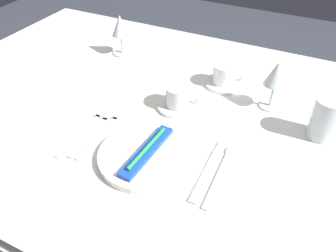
% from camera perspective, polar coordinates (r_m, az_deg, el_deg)
% --- Properties ---
extents(dining_table, '(1.80, 1.11, 0.74)m').
position_cam_1_polar(dining_table, '(1.09, 2.88, -1.81)').
color(dining_table, silver).
rests_on(dining_table, ground).
extents(dinner_plate, '(0.25, 0.25, 0.02)m').
position_cam_1_polar(dinner_plate, '(0.90, -3.41, -4.81)').
color(dinner_plate, white).
rests_on(dinner_plate, dining_table).
extents(toothbrush_package, '(0.05, 0.21, 0.02)m').
position_cam_1_polar(toothbrush_package, '(0.89, -3.45, -4.03)').
color(toothbrush_package, blue).
rests_on(toothbrush_package, dinner_plate).
extents(fork_outer, '(0.03, 0.23, 0.00)m').
position_cam_1_polar(fork_outer, '(1.00, -10.54, -0.93)').
color(fork_outer, beige).
rests_on(fork_outer, dining_table).
extents(fork_inner, '(0.03, 0.21, 0.00)m').
position_cam_1_polar(fork_inner, '(1.00, -11.92, -0.82)').
color(fork_inner, beige).
rests_on(fork_inner, dining_table).
extents(fork_salad, '(0.03, 0.23, 0.00)m').
position_cam_1_polar(fork_salad, '(1.01, -13.36, -0.56)').
color(fork_salad, beige).
rests_on(fork_salad, dining_table).
extents(dinner_knife, '(0.03, 0.22, 0.00)m').
position_cam_1_polar(dinner_knife, '(0.87, 6.34, -7.34)').
color(dinner_knife, beige).
rests_on(dinner_knife, dining_table).
extents(spoon_soup, '(0.03, 0.23, 0.01)m').
position_cam_1_polar(spoon_soup, '(0.89, 8.83, -6.71)').
color(spoon_soup, beige).
rests_on(spoon_soup, dining_table).
extents(saucer_left, '(0.13, 0.13, 0.01)m').
position_cam_1_polar(saucer_left, '(1.20, 9.06, 6.84)').
color(saucer_left, white).
rests_on(saucer_left, dining_table).
extents(coffee_cup_left, '(0.10, 0.08, 0.06)m').
position_cam_1_polar(coffee_cup_left, '(1.18, 9.31, 8.36)').
color(coffee_cup_left, white).
rests_on(coffee_cup_left, saucer_left).
extents(saucer_right, '(0.13, 0.13, 0.01)m').
position_cam_1_polar(saucer_right, '(1.08, 1.72, 3.32)').
color(saucer_right, white).
rests_on(saucer_right, dining_table).
extents(coffee_cup_right, '(0.10, 0.08, 0.06)m').
position_cam_1_polar(coffee_cup_right, '(1.06, 1.84, 4.92)').
color(coffee_cup_right, white).
rests_on(coffee_cup_right, saucer_right).
extents(wine_glass_centre, '(0.07, 0.07, 0.15)m').
position_cam_1_polar(wine_glass_centre, '(1.35, -7.72, 15.47)').
color(wine_glass_centre, silver).
rests_on(wine_glass_centre, dining_table).
extents(wine_glass_left, '(0.07, 0.07, 0.15)m').
position_cam_1_polar(wine_glass_left, '(1.07, 17.12, 7.73)').
color(wine_glass_left, silver).
rests_on(wine_glass_left, dining_table).
extents(drink_tumbler, '(0.07, 0.07, 0.12)m').
position_cam_1_polar(drink_tumbler, '(1.02, 23.97, 0.72)').
color(drink_tumbler, silver).
rests_on(drink_tumbler, dining_table).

